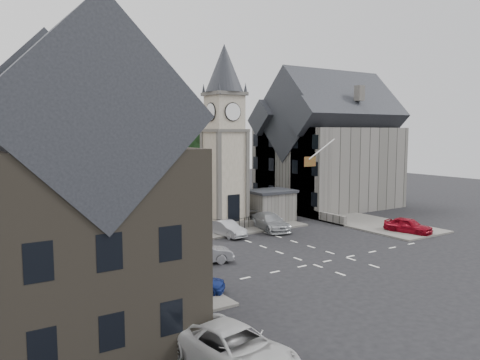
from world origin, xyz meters
TOP-DOWN VIEW (x-y plane):
  - ground at (0.00, 0.00)m, footprint 120.00×120.00m
  - pavement_west at (-12.50, 6.00)m, footprint 6.00×30.00m
  - pavement_east at (12.00, 8.00)m, footprint 6.00×26.00m
  - central_island at (1.50, 8.00)m, footprint 10.00×8.00m
  - road_markings at (0.00, -5.50)m, footprint 20.00×8.00m
  - clock_tower at (0.00, 7.99)m, footprint 4.86×4.86m
  - stone_shelter at (4.80, 7.50)m, footprint 4.30×3.30m
  - town_tree at (2.00, 13.00)m, footprint 7.20×7.20m
  - warning_sign_post at (-3.20, 5.43)m, footprint 0.70×0.19m
  - terrace_pink at (-15.50, 16.00)m, footprint 8.10×7.60m
  - terrace_cream at (-15.50, 8.00)m, footprint 8.10×7.60m
  - terrace_tudor at (-15.50, 0.00)m, footprint 8.10×7.60m
  - building_sw_stone at (-17.00, -9.00)m, footprint 8.60×7.60m
  - backdrop_west at (-12.00, 28.00)m, footprint 20.00×10.00m
  - east_building at (15.59, 11.00)m, footprint 14.40×11.40m
  - east_boundary_wall at (9.20, 10.00)m, footprint 0.40×16.00m
  - flagpole at (8.00, 4.00)m, footprint 3.68×0.10m
  - car_west_blue at (-10.66, -6.00)m, footprint 3.83×3.51m
  - car_west_silver at (-7.50, -1.32)m, footprint 4.40×2.48m
  - car_west_grey at (-9.68, 8.00)m, footprint 6.12×4.13m
  - car_island_silver at (-1.94, 4.50)m, footprint 1.77×4.05m
  - car_island_east at (2.50, 4.50)m, footprint 2.93×5.37m
  - car_east_red at (11.50, -3.00)m, footprint 2.49×4.24m
  - van_sw_white at (-13.00, -14.05)m, footprint 3.42×5.90m
  - pedestrian at (10.99, 6.40)m, footprint 0.83×0.72m

SIDE VIEW (x-z plane):
  - ground at x=0.00m, z-range 0.00..0.00m
  - road_markings at x=0.00m, z-range 0.00..0.01m
  - pavement_west at x=-12.50m, z-range 0.00..0.14m
  - pavement_east at x=12.00m, z-range 0.00..0.14m
  - central_island at x=1.50m, z-range 0.00..0.16m
  - east_boundary_wall at x=9.20m, z-range 0.00..0.90m
  - car_west_blue at x=-10.66m, z-range 0.00..1.27m
  - car_island_silver at x=-1.94m, z-range 0.00..1.30m
  - car_east_red at x=11.50m, z-range 0.00..1.36m
  - car_west_silver at x=-7.50m, z-range 0.00..1.37m
  - car_island_east at x=2.50m, z-range 0.00..1.48m
  - van_sw_white at x=-13.00m, z-range 0.00..1.55m
  - car_west_grey at x=-9.68m, z-range 0.00..1.56m
  - pedestrian at x=10.99m, z-range 0.00..1.91m
  - stone_shelter at x=4.80m, z-range 0.01..3.09m
  - warning_sign_post at x=-3.20m, z-range 0.60..3.45m
  - backdrop_west at x=-12.00m, z-range 0.00..8.00m
  - building_sw_stone at x=-17.00m, z-range 0.15..10.55m
  - terrace_tudor at x=-15.50m, z-range 0.19..12.19m
  - east_building at x=15.59m, z-range -0.04..12.56m
  - terrace_pink at x=-15.50m, z-range 0.18..12.98m
  - terrace_cream at x=-15.50m, z-range 0.18..12.98m
  - town_tree at x=2.00m, z-range 1.57..12.37m
  - flagpole at x=8.00m, z-range 5.63..8.37m
  - clock_tower at x=0.00m, z-range 0.00..16.25m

